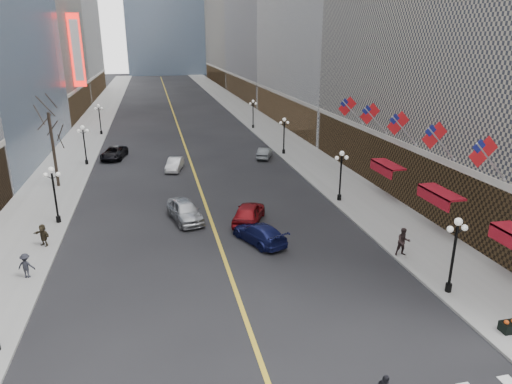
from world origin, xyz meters
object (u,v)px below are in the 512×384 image
streetlamp_east_0 (455,248)px  car_nb_near (185,211)px  streetlamp_west_3 (100,116)px  car_sb_near (259,233)px  streetlamp_east_3 (253,111)px  streetlamp_east_2 (284,132)px  car_sb_mid (249,213)px  car_nb_mid (175,164)px  streetlamp_east_1 (341,170)px  car_nb_far (114,153)px  streetlamp_west_2 (84,141)px  car_sb_far (264,153)px  streetlamp_west_1 (54,189)px

streetlamp_east_0 → car_nb_near: (-13.80, 14.50, -2.05)m
streetlamp_east_0 → streetlamp_west_3: (-23.60, 52.00, 0.00)m
car_sb_near → streetlamp_east_3: bearing=-124.8°
streetlamp_east_2 → car_sb_mid: size_ratio=0.92×
streetlamp_west_3 → car_nb_mid: streetlamp_west_3 is taller
streetlamp_east_2 → car_nb_near: size_ratio=0.91×
streetlamp_east_1 → car_nb_far: size_ratio=0.87×
car_sb_near → streetlamp_west_2: bearing=-82.5°
streetlamp_east_3 → car_sb_mid: 40.09m
streetlamp_east_3 → car_nb_mid: size_ratio=1.10×
streetlamp_west_2 → car_sb_far: 20.96m
streetlamp_east_1 → car_nb_far: (-20.70, 20.59, -2.18)m
streetlamp_west_3 → car_sb_mid: 41.75m
streetlamp_west_2 → car_nb_near: (9.80, -19.50, -2.05)m
streetlamp_east_2 → car_nb_far: streetlamp_east_2 is taller
car_sb_mid → streetlamp_east_1: bearing=-137.8°
streetlamp_west_1 → car_sb_far: (20.80, 16.76, -2.24)m
streetlamp_west_1 → streetlamp_west_2: size_ratio=1.00×
streetlamp_east_0 → car_nb_near: size_ratio=0.91×
streetlamp_west_3 → car_sb_mid: size_ratio=0.92×
streetlamp_east_3 → streetlamp_east_2: bearing=-90.0°
car_sb_near → car_nb_near: bearing=-70.6°
car_nb_near → car_nb_far: (-6.90, 22.09, -0.13)m
streetlamp_east_1 → car_sb_far: size_ratio=1.13×
car_sb_far → streetlamp_east_0: bearing=117.1°
car_nb_mid → car_sb_mid: bearing=-60.0°
car_nb_near → car_nb_mid: car_nb_near is taller
streetlamp_east_3 → streetlamp_west_3: bearing=180.0°
streetlamp_east_0 → car_sb_far: (-2.80, 32.76, -2.24)m
streetlamp_east_2 → streetlamp_east_3: bearing=90.0°
car_sb_far → streetlamp_east_1: bearing=121.7°
streetlamp_east_0 → car_sb_far: size_ratio=1.13×
streetlamp_east_0 → car_sb_mid: size_ratio=0.92×
streetlamp_east_2 → car_nb_far: bearing=172.9°
car_nb_near → streetlamp_west_2: bearing=103.5°
streetlamp_west_2 → car_nb_far: (2.90, 2.59, -2.18)m
streetlamp_east_2 → streetlamp_west_1: (-23.60, -18.00, 0.00)m
streetlamp_east_1 → streetlamp_west_3: (-23.60, 36.00, 0.00)m
streetlamp_east_0 → streetlamp_west_3: 57.10m
streetlamp_west_1 → car_nb_near: bearing=-8.7°
car_sb_near → car_sb_mid: bearing=-113.3°
car_nb_near → car_sb_far: bearing=45.8°
car_sb_far → car_sb_mid: bearing=95.0°
streetlamp_east_2 → car_nb_near: (-13.80, -19.50, -2.05)m
streetlamp_west_3 → car_nb_near: 38.82m
streetlamp_west_1 → car_sb_far: streetlamp_west_1 is taller
streetlamp_west_1 → car_sb_mid: (14.68, -3.03, -2.06)m
streetlamp_west_1 → car_sb_far: bearing=38.9°
streetlamp_west_3 → streetlamp_east_2: bearing=-37.3°
car_nb_far → car_sb_mid: bearing=-52.4°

